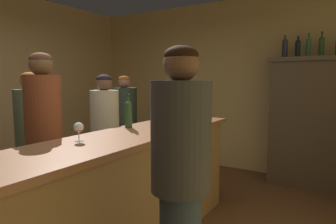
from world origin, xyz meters
TOP-DOWN VIEW (x-y plane):
  - wall_back at (0.00, 2.96)m, footprint 4.92×0.12m
  - bar_counter at (0.40, -0.09)m, footprint 0.67×3.07m
  - display_cabinet at (1.48, 2.64)m, footprint 1.03×0.46m
  - wine_bottle_pinot at (0.19, 0.28)m, footprint 0.07×0.07m
  - wine_bottle_chardonnay at (0.59, 0.88)m, footprint 0.07×0.07m
  - wine_glass_front at (0.22, 0.96)m, footprint 0.08×0.08m
  - wine_glass_mid at (0.27, -0.40)m, footprint 0.07×0.07m
  - flower_arrangement at (0.48, 1.17)m, footprint 0.16×0.16m
  - cheese_plate at (0.36, 0.80)m, footprint 0.17×0.17m
  - display_bottle_left at (1.16, 2.64)m, footprint 0.08×0.08m
  - display_bottle_midleft at (1.33, 2.64)m, footprint 0.07×0.07m
  - display_bottle_center at (1.46, 2.64)m, footprint 0.06×0.06m
  - display_bottle_midright at (1.62, 2.64)m, footprint 0.07×0.07m
  - patron_by_cabinet at (-0.45, 0.62)m, footprint 0.33×0.33m
  - patron_redhead at (-0.97, 0.03)m, footprint 0.35×0.35m
  - patron_in_navy at (-0.33, -0.27)m, footprint 0.32×0.32m
  - patron_in_grey at (-0.93, 1.55)m, footprint 0.38×0.38m
  - bartender at (1.20, -0.49)m, footprint 0.34×0.34m

SIDE VIEW (x-z plane):
  - bar_counter at x=0.40m, z-range 0.00..1.05m
  - patron_in_grey at x=-0.93m, z-range 0.07..1.64m
  - patron_by_cabinet at x=-0.45m, z-range 0.08..1.65m
  - patron_redhead at x=-0.97m, z-range 0.08..1.67m
  - bartender at x=1.20m, z-range 0.09..1.79m
  - display_cabinet at x=1.48m, z-range 0.03..1.86m
  - patron_in_navy at x=-0.33m, z-range 0.11..1.85m
  - cheese_plate at x=0.36m, z-range 1.05..1.06m
  - wine_glass_mid at x=0.27m, z-range 1.08..1.22m
  - wine_glass_front at x=0.22m, z-range 1.09..1.26m
  - wine_bottle_chardonnay at x=0.59m, z-range 1.03..1.33m
  - wine_bottle_pinot at x=0.19m, z-range 1.03..1.35m
  - flower_arrangement at x=0.48m, z-range 1.08..1.44m
  - wall_back at x=0.00m, z-range 0.00..2.82m
  - display_bottle_midleft at x=1.33m, z-range 1.81..2.11m
  - display_bottle_center at x=1.46m, z-range 1.80..2.13m
  - display_bottle_midright at x=1.62m, z-range 1.80..2.14m
  - display_bottle_left at x=1.16m, z-range 1.80..2.14m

